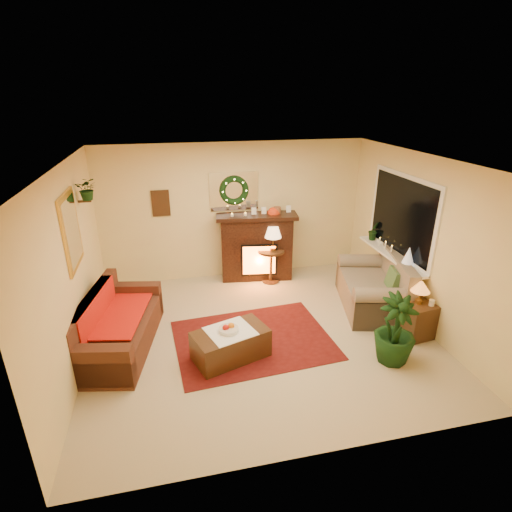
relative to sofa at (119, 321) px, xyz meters
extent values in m
plane|color=beige|center=(2.04, -0.14, -0.43)|extent=(5.00, 5.00, 0.00)
plane|color=white|center=(2.04, -0.14, 2.17)|extent=(5.00, 5.00, 0.00)
plane|color=#EFD88C|center=(2.04, 2.11, 0.87)|extent=(5.00, 5.00, 0.00)
plane|color=#EFD88C|center=(2.04, -2.39, 0.87)|extent=(5.00, 5.00, 0.00)
plane|color=#EFD88C|center=(-0.46, -0.14, 0.87)|extent=(4.50, 4.50, 0.00)
plane|color=#EFD88C|center=(4.54, -0.14, 0.87)|extent=(4.50, 4.50, 0.00)
cube|color=maroon|center=(1.89, -0.27, -0.42)|extent=(2.38, 1.86, 0.01)
cube|color=#41291E|center=(0.00, 0.00, 0.00)|extent=(1.19, 2.03, 0.82)
cube|color=#C14523|center=(-0.08, 0.18, 0.03)|extent=(0.85, 1.38, 0.02)
cube|color=black|center=(2.42, 1.84, 0.12)|extent=(1.39, 0.60, 1.23)
sphere|color=red|center=(2.74, 1.83, 0.87)|extent=(0.24, 0.24, 0.24)
cylinder|color=white|center=(1.95, 1.81, 0.83)|extent=(0.06, 0.06, 0.17)
cylinder|color=white|center=(2.20, 1.79, 0.83)|extent=(0.06, 0.06, 0.18)
cube|color=white|center=(2.04, 2.09, 1.27)|extent=(0.92, 0.02, 0.72)
torus|color=#194719|center=(2.04, 2.05, 1.29)|extent=(0.55, 0.11, 0.55)
cube|color=#381E11|center=(0.69, 2.09, 1.12)|extent=(0.32, 0.03, 0.48)
cube|color=gold|center=(-0.44, 0.16, 1.32)|extent=(0.03, 0.84, 1.00)
imported|color=#194719|center=(-0.30, 0.91, 1.54)|extent=(0.33, 0.28, 0.36)
cube|color=#9B8566|center=(4.08, 0.29, -0.01)|extent=(1.29, 1.78, 0.93)
cube|color=white|center=(4.53, 0.41, 1.12)|extent=(0.03, 1.86, 1.36)
cube|color=black|center=(4.51, 0.41, 1.12)|extent=(0.02, 1.70, 1.22)
cube|color=white|center=(4.42, 0.41, 0.44)|extent=(0.22, 1.86, 0.04)
cone|color=silver|center=(4.42, -0.07, 0.61)|extent=(0.21, 0.21, 0.31)
imported|color=#194118|center=(4.46, 1.11, 0.66)|extent=(0.26, 0.21, 0.48)
cylinder|color=#472E1D|center=(2.64, 1.59, -0.10)|extent=(0.61, 0.61, 0.66)
cone|color=#FFCA87|center=(2.67, 1.58, 0.45)|extent=(0.31, 0.31, 0.47)
cube|color=#4F2618|center=(4.30, -0.67, -0.16)|extent=(0.50, 0.50, 0.54)
cone|color=orange|center=(4.29, -0.66, 0.32)|extent=(0.27, 0.27, 0.40)
cube|color=black|center=(1.50, -0.60, -0.22)|extent=(1.12, 0.84, 0.42)
cylinder|color=silver|center=(1.48, -0.61, 0.02)|extent=(0.27, 0.27, 0.06)
imported|color=#1A481F|center=(3.64, -1.15, 0.02)|extent=(1.90, 1.90, 2.93)
camera|label=1|loc=(0.83, -5.17, 3.01)|focal=28.00mm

